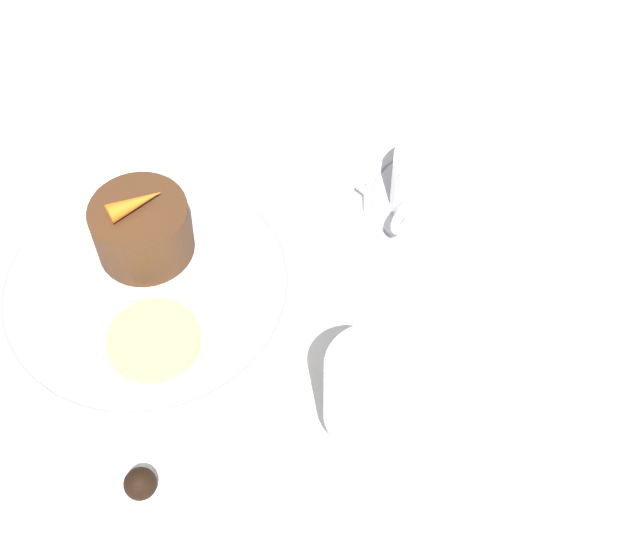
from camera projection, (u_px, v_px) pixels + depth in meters
name	position (u px, v px, depth m)	size (l,w,h in m)	color
ground_plane	(178.00, 333.00, 0.70)	(3.00, 3.00, 0.00)	white
dinner_plate	(147.00, 289.00, 0.71)	(0.25, 0.25, 0.01)	white
saucer	(442.00, 204.00, 0.77)	(0.14, 0.14, 0.01)	white
coffee_cup	(443.00, 180.00, 0.74)	(0.11, 0.09, 0.06)	white
spoon	(414.00, 224.00, 0.75)	(0.02, 0.10, 0.00)	silver
wine_glass	(371.00, 397.00, 0.59)	(0.07, 0.07, 0.12)	silver
fork	(320.00, 202.00, 0.77)	(0.06, 0.19, 0.01)	silver
dessert_cake	(142.00, 229.00, 0.71)	(0.08, 0.08, 0.05)	#4C2D19
carrot_garnish	(135.00, 203.00, 0.68)	(0.05, 0.03, 0.02)	orange
pineapple_slice	(152.00, 339.00, 0.67)	(0.07, 0.07, 0.01)	#EFE075
chocolate_truffle	(140.00, 484.00, 0.62)	(0.02, 0.02, 0.02)	black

